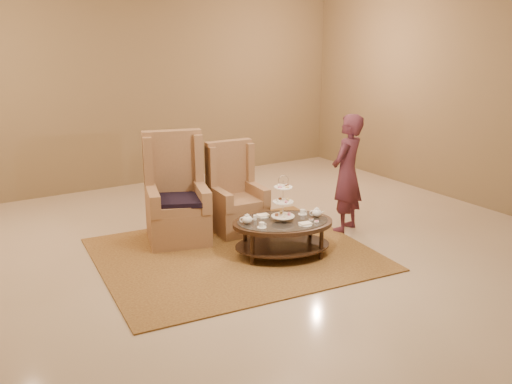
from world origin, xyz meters
TOP-DOWN VIEW (x-y plane):
  - ground at (0.00, 0.00)m, footprint 8.00×8.00m
  - ceiling at (0.00, 0.00)m, footprint 8.00×8.00m
  - wall_back at (0.00, 4.00)m, footprint 8.00×0.04m
  - wall_right at (4.00, 0.00)m, footprint 0.04×8.00m
  - rug at (-0.23, 0.22)m, footprint 3.46×2.98m
  - tea_table at (0.25, -0.12)m, footprint 1.43×1.20m
  - armchair_left at (-0.60, 1.10)m, footprint 0.95×0.97m
  - armchair_right at (0.22, 1.00)m, footprint 0.70×0.73m
  - person at (1.51, 0.20)m, footprint 0.69×0.59m

SIDE VIEW (x-z plane):
  - ground at x=0.00m, z-range 0.00..0.00m
  - ceiling at x=0.00m, z-range -0.01..0.01m
  - rug at x=-0.23m, z-range 0.00..0.02m
  - tea_table at x=0.25m, z-range -0.14..0.88m
  - armchair_right at x=0.22m, z-range -0.20..1.02m
  - armchair_left at x=-0.60m, z-range -0.23..1.19m
  - person at x=1.51m, z-range 0.00..1.61m
  - wall_back at x=0.00m, z-range 0.00..3.50m
  - wall_right at x=4.00m, z-range 0.00..3.50m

